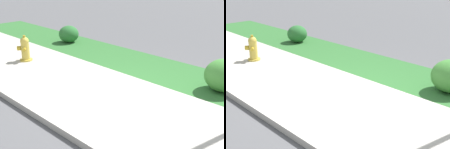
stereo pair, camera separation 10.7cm
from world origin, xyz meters
The scene contains 7 objects.
ground_plane centered at (0.00, 0.00, 0.00)m, with size 120.00×120.00×0.00m, color #515154.
sidewalk_pavement centered at (0.00, 0.00, 0.01)m, with size 18.00×2.58×0.01m, color #ADA89E.
grass_verge centered at (0.00, 2.17, 0.00)m, with size 18.00×1.77×0.01m, color #2D662D.
street_curb centered at (0.00, -1.37, 0.06)m, with size 18.00×0.16×0.12m, color #ADA89E.
fire_hydrant_across_street centered at (-3.42, 0.15, 0.33)m, with size 0.37×0.37×0.70m.
shrub_bush_far_verge centered at (-4.26, 2.25, 0.28)m, with size 0.66×0.66×0.56m.
shrub_bush_mid_verge centered at (1.33, 2.02, 0.34)m, with size 0.80×0.80×0.68m.
Camera 1 is at (4.01, -3.85, 2.55)m, focal length 50.00 mm.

